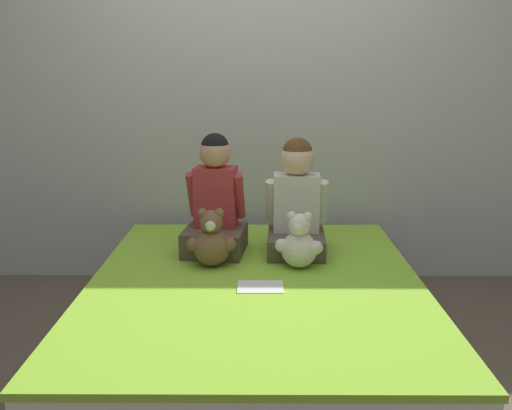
{
  "coord_description": "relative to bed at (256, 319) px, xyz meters",
  "views": [
    {
      "loc": [
        0.01,
        -2.42,
        1.38
      ],
      "look_at": [
        0.0,
        0.35,
        0.68
      ],
      "focal_mm": 38.0,
      "sensor_mm": 36.0,
      "label": 1
    }
  ],
  "objects": [
    {
      "name": "wall_behind_bed",
      "position": [
        0.0,
        1.1,
        1.05
      ],
      "size": [
        8.0,
        0.06,
        2.5
      ],
      "color": "beige",
      "rests_on": "ground_plane"
    },
    {
      "name": "teddy_bear_held_by_right_child",
      "position": [
        0.22,
        0.17,
        0.32
      ],
      "size": [
        0.24,
        0.18,
        0.29
      ],
      "rotation": [
        0.0,
        0.0,
        -0.19
      ],
      "color": "silver",
      "rests_on": "bed"
    },
    {
      "name": "teddy_bear_held_by_left_child",
      "position": [
        -0.22,
        0.2,
        0.33
      ],
      "size": [
        0.25,
        0.19,
        0.3
      ],
      "rotation": [
        0.0,
        0.0,
        0.01
      ],
      "color": "brown",
      "rests_on": "bed"
    },
    {
      "name": "sign_card",
      "position": [
        0.02,
        -0.09,
        0.2
      ],
      "size": [
        0.21,
        0.15,
        0.0
      ],
      "color": "white",
      "rests_on": "bed"
    },
    {
      "name": "child_on_left",
      "position": [
        -0.22,
        0.43,
        0.47
      ],
      "size": [
        0.36,
        0.36,
        0.65
      ],
      "rotation": [
        0.0,
        0.0,
        -0.13
      ],
      "color": "brown",
      "rests_on": "bed"
    },
    {
      "name": "ground_plane",
      "position": [
        0.0,
        0.0,
        -0.2
      ],
      "size": [
        14.0,
        14.0,
        0.0
      ],
      "primitive_type": "plane",
      "color": "brown"
    },
    {
      "name": "bed",
      "position": [
        0.0,
        0.0,
        0.0
      ],
      "size": [
        1.59,
        1.9,
        0.4
      ],
      "color": "#2D2D33",
      "rests_on": "ground_plane"
    },
    {
      "name": "child_on_right",
      "position": [
        0.22,
        0.43,
        0.47
      ],
      "size": [
        0.34,
        0.38,
        0.62
      ],
      "rotation": [
        0.0,
        0.0,
        -0.05
      ],
      "color": "brown",
      "rests_on": "bed"
    }
  ]
}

